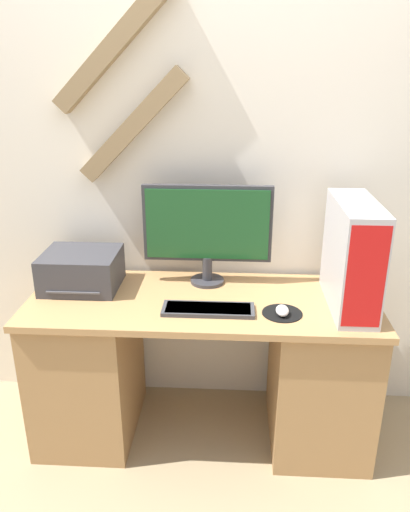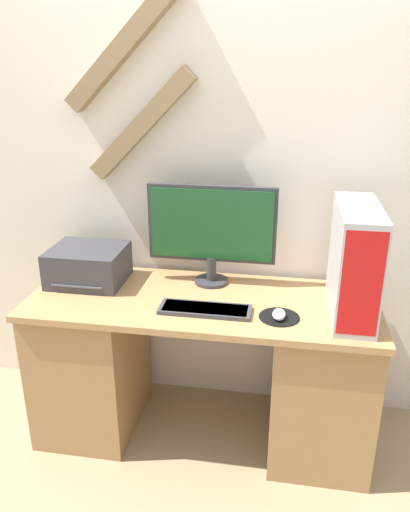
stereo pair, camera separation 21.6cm
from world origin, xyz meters
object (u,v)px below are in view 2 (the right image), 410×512
keyboard (205,309)px  mouse (279,314)px  printer (88,265)px  computer_tower (354,262)px  monitor (212,228)px

keyboard → mouse: bearing=-3.3°
mouse → printer: bearing=165.6°
mouse → computer_tower: (0.29, 0.12, 0.21)m
keyboard → monitor: bearing=93.9°
monitor → printer: 0.62m
monitor → keyboard: size_ratio=1.53×
monitor → keyboard: (0.02, -0.30, -0.27)m
printer → mouse: bearing=-14.4°
mouse → computer_tower: size_ratio=0.18×
keyboard → printer: (-0.61, 0.22, 0.07)m
monitor → mouse: monitor is taller
mouse → computer_tower: 0.38m
monitor → mouse: (0.33, -0.32, -0.25)m
keyboard → printer: size_ratio=1.13×
keyboard → printer: 0.65m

